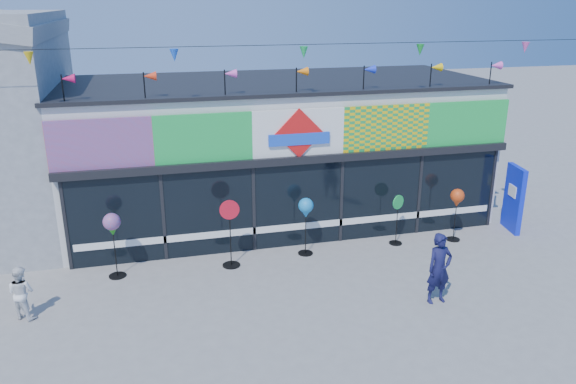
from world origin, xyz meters
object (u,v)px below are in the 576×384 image
object	(u,v)px
spinner_1	(230,232)
adult_man	(439,269)
spinner_4	(457,199)
spinner_2	(306,210)
blue_sign	(514,199)
spinner_0	(112,226)
child	(21,292)
spinner_3	(397,218)

from	to	relation	value
spinner_1	adult_man	bearing A→B (deg)	-34.93
spinner_4	spinner_2	bearing A→B (deg)	177.93
blue_sign	spinner_2	bearing A→B (deg)	-169.57
spinner_2	spinner_4	bearing A→B (deg)	-2.07
spinner_0	spinner_1	size ratio (longest dim) A/B	0.93
blue_sign	spinner_4	xyz separation A→B (m)	(-1.97, -0.25, 0.23)
spinner_0	adult_man	bearing A→B (deg)	-23.53
spinner_2	child	distance (m)	6.75
adult_man	spinner_4	bearing A→B (deg)	49.29
spinner_1	child	distance (m)	4.75
spinner_3	child	xyz separation A→B (m)	(-9.10, -1.55, -0.16)
spinner_0	adult_man	distance (m)	7.47
spinner_2	spinner_4	world-z (taller)	spinner_2
blue_sign	spinner_3	xyz separation A→B (m)	(-3.62, -0.09, -0.21)
spinner_0	spinner_2	world-z (taller)	spinner_0
spinner_0	spinner_4	world-z (taller)	spinner_0
blue_sign	spinner_2	size ratio (longest dim) A/B	1.23
spinner_0	spinner_1	xyz separation A→B (m)	(2.74, -0.12, -0.37)
spinner_3	spinner_4	size ratio (longest dim) A/B	0.94
blue_sign	child	bearing A→B (deg)	-163.16
blue_sign	spinner_0	size ratio (longest dim) A/B	1.17
spinner_1	child	xyz separation A→B (m)	(-4.55, -1.32, -0.34)
blue_sign	spinner_1	size ratio (longest dim) A/B	1.09
spinner_3	child	size ratio (longest dim) A/B	1.20
spinner_4	spinner_0	bearing A→B (deg)	179.69
blue_sign	spinner_2	world-z (taller)	blue_sign
spinner_1	spinner_2	world-z (taller)	spinner_1
adult_man	spinner_2	bearing A→B (deg)	119.36
spinner_1	spinner_0	bearing A→B (deg)	177.57
blue_sign	adult_man	world-z (taller)	blue_sign
blue_sign	spinner_0	bearing A→B (deg)	-169.43
spinner_2	spinner_3	size ratio (longest dim) A/B	1.10
spinner_0	child	world-z (taller)	spinner_0
spinner_0	spinner_1	bearing A→B (deg)	-2.43
spinner_3	adult_man	size ratio (longest dim) A/B	0.87
blue_sign	adult_man	xyz separation A→B (m)	(-4.07, -3.18, -0.16)
blue_sign	spinner_1	bearing A→B (deg)	-168.25
blue_sign	spinner_1	world-z (taller)	blue_sign
spinner_1	blue_sign	bearing A→B (deg)	2.26
spinner_3	adult_man	distance (m)	3.13
spinner_4	child	distance (m)	10.86
spinner_2	spinner_3	world-z (taller)	spinner_2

